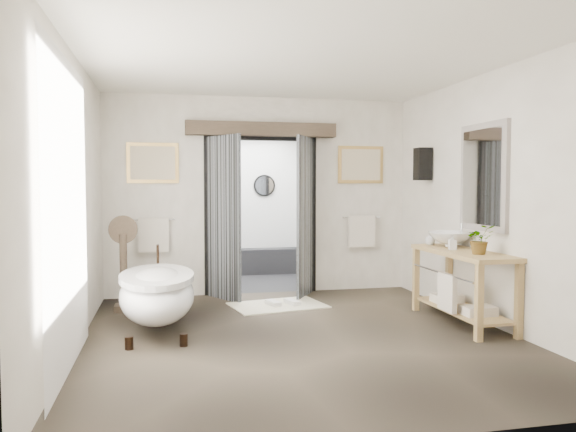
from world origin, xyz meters
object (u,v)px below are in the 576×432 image
at_px(vanity, 461,280).
at_px(clawfoot_tub, 157,293).
at_px(basin, 450,239).
at_px(rug, 278,305).

bearing_deg(vanity, clawfoot_tub, 173.70).
xyz_separation_m(vanity, basin, (0.08, 0.42, 0.44)).
bearing_deg(basin, rug, 156.59).
relative_size(vanity, basin, 2.99).
relative_size(vanity, rug, 1.33).
xyz_separation_m(clawfoot_tub, basin, (3.51, 0.04, 0.52)).
height_order(rug, basin, basin).
distance_m(clawfoot_tub, basin, 3.55).
xyz_separation_m(vanity, rug, (-1.88, 1.39, -0.50)).
xyz_separation_m(rug, basin, (1.96, -0.98, 0.93)).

